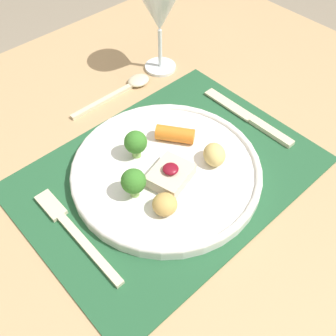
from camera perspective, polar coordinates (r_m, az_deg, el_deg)
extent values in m
plane|color=gray|center=(1.28, 0.08, -22.10)|extent=(8.00, 8.00, 0.00)
cube|color=tan|center=(0.64, 0.14, -1.74)|extent=(1.15, 0.99, 0.03)
cylinder|color=tan|center=(1.37, 3.71, 10.27)|extent=(0.06, 0.06, 0.70)
cube|color=#235633|center=(0.63, 0.14, -0.80)|extent=(0.46, 0.33, 0.00)
cylinder|color=white|center=(0.62, 0.00, -0.72)|extent=(0.30, 0.30, 0.02)
torus|color=white|center=(0.61, 0.00, -0.24)|extent=(0.30, 0.30, 0.01)
cube|color=beige|center=(0.59, 0.37, -1.05)|extent=(0.08, 0.07, 0.02)
ellipsoid|color=maroon|center=(0.58, 0.38, -0.13)|extent=(0.02, 0.02, 0.01)
cylinder|color=#84B256|center=(0.63, -4.60, 2.38)|extent=(0.01, 0.01, 0.02)
sphere|color=#387A28|center=(0.61, -4.72, 3.76)|extent=(0.04, 0.04, 0.04)
cylinder|color=#84B256|center=(0.58, -4.89, -3.27)|extent=(0.01, 0.01, 0.02)
sphere|color=#387A28|center=(0.56, -5.03, -1.91)|extent=(0.04, 0.04, 0.04)
cylinder|color=orange|center=(0.65, 1.03, 4.93)|extent=(0.06, 0.07, 0.02)
ellipsoid|color=tan|center=(0.55, -0.47, -5.29)|extent=(0.05, 0.05, 0.03)
ellipsoid|color=#DBBC6B|center=(0.61, 6.75, 1.96)|extent=(0.05, 0.05, 0.03)
cube|color=beige|center=(0.56, -11.38, -11.40)|extent=(0.01, 0.14, 0.01)
cube|color=beige|center=(0.61, -16.62, -5.19)|extent=(0.02, 0.05, 0.01)
cube|color=beige|center=(0.71, 14.73, 5.11)|extent=(0.02, 0.09, 0.01)
cube|color=beige|center=(0.75, 8.84, 9.09)|extent=(0.02, 0.11, 0.00)
cube|color=beige|center=(0.76, -9.46, 9.56)|extent=(0.14, 0.01, 0.01)
ellipsoid|color=beige|center=(0.80, -4.30, 12.57)|extent=(0.04, 0.04, 0.01)
cylinder|color=white|center=(0.84, -1.11, 14.45)|extent=(0.06, 0.06, 0.01)
cylinder|color=white|center=(0.81, -1.16, 16.95)|extent=(0.01, 0.01, 0.08)
cone|color=white|center=(0.77, -1.26, 22.05)|extent=(0.08, 0.08, 0.08)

